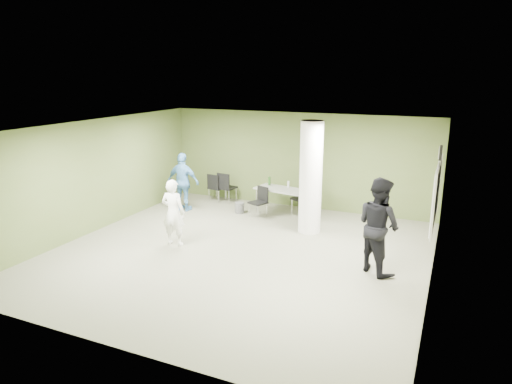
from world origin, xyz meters
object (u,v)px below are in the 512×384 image
at_px(folding_table, 283,191).
at_px(woman_white, 173,213).
at_px(man_blue, 183,182).
at_px(man_black, 378,225).
at_px(chair_back_left, 215,186).

distance_m(folding_table, woman_white, 3.54).
xyz_separation_m(folding_table, man_blue, (-2.76, -0.79, 0.15)).
relative_size(woman_white, man_blue, 0.92).
relative_size(woman_white, man_black, 0.80).
bearing_deg(man_blue, man_black, 158.92).
bearing_deg(chair_back_left, man_black, 159.82).
xyz_separation_m(woman_white, man_black, (4.56, 0.41, 0.19)).
xyz_separation_m(chair_back_left, man_black, (5.45, -3.21, 0.46)).
height_order(chair_back_left, man_black, man_black).
xyz_separation_m(chair_back_left, woman_white, (0.89, -3.62, 0.27)).
relative_size(folding_table, woman_white, 1.07).
xyz_separation_m(folding_table, chair_back_left, (-2.38, 0.41, -0.19)).
distance_m(woman_white, man_blue, 2.73).
bearing_deg(folding_table, chair_back_left, -179.79).
height_order(man_black, man_blue, man_black).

